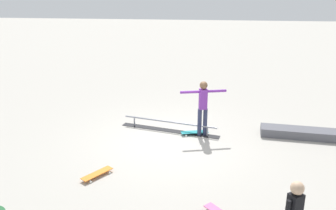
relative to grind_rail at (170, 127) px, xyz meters
The scene contains 6 objects.
ground_plane 0.73m from the grind_rail, 96.07° to the left, with size 60.00×60.00×0.00m, color #ADA89E.
grind_rail is the anchor object (origin of this frame).
skate_ledge 3.78m from the grind_rail, behind, with size 2.20×0.53×0.25m, color #595960.
skater_main 1.29m from the grind_rail, 166.52° to the left, with size 1.30×0.37×1.63m.
skateboard_main 0.78m from the grind_rail, 165.12° to the left, with size 0.82×0.39×0.09m.
loose_skateboard_orange 3.14m from the grind_rail, 62.90° to the left, with size 0.63×0.76×0.09m.
Camera 1 is at (-0.85, 9.28, 4.40)m, focal length 38.88 mm.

